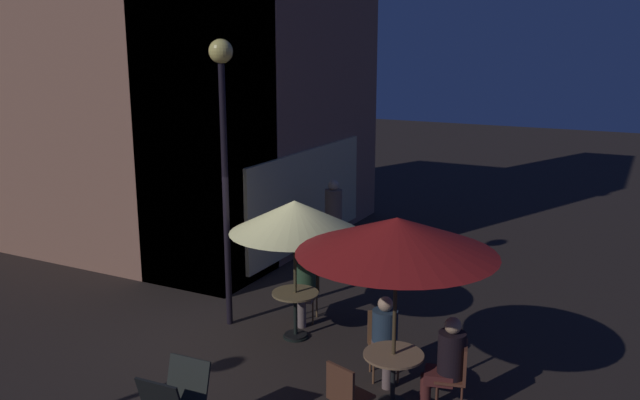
{
  "coord_description": "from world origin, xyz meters",
  "views": [
    {
      "loc": [
        -7.92,
        -5.55,
        4.56
      ],
      "look_at": [
        1.26,
        -0.84,
        2.11
      ],
      "focal_mm": 37.23,
      "sensor_mm": 36.0,
      "label": 1
    }
  ],
  "objects_px": {
    "patio_umbrella_1": "(397,236)",
    "patron_seated_1": "(447,359)",
    "cafe_table_1": "(393,367)",
    "cafe_chair_1": "(458,372)",
    "street_lamp_near_corner": "(223,120)",
    "cafe_table_0": "(295,305)",
    "patron_standing_3": "(333,222)",
    "cafe_chair_0": "(307,287)",
    "cafe_chair_3": "(346,392)",
    "patron_seated_0": "(305,282)",
    "patron_seated_2": "(385,333)",
    "patio_umbrella_0": "(295,217)",
    "cafe_chair_2": "(384,338)"
  },
  "relations": [
    {
      "from": "cafe_table_1",
      "to": "patio_umbrella_1",
      "type": "distance_m",
      "value": 1.73
    },
    {
      "from": "street_lamp_near_corner",
      "to": "cafe_chair_1",
      "type": "distance_m",
      "value": 5.08
    },
    {
      "from": "cafe_chair_0",
      "to": "cafe_chair_3",
      "type": "bearing_deg",
      "value": 21.02
    },
    {
      "from": "patron_seated_1",
      "to": "cafe_table_0",
      "type": "bearing_deg",
      "value": -34.71
    },
    {
      "from": "cafe_table_1",
      "to": "patron_seated_1",
      "type": "height_order",
      "value": "patron_seated_1"
    },
    {
      "from": "cafe_table_0",
      "to": "cafe_chair_0",
      "type": "distance_m",
      "value": 0.79
    },
    {
      "from": "cafe_chair_3",
      "to": "patron_seated_1",
      "type": "height_order",
      "value": "patron_seated_1"
    },
    {
      "from": "cafe_chair_2",
      "to": "cafe_chair_3",
      "type": "bearing_deg",
      "value": -24.74
    },
    {
      "from": "cafe_table_0",
      "to": "cafe_table_1",
      "type": "bearing_deg",
      "value": -119.87
    },
    {
      "from": "cafe_chair_1",
      "to": "cafe_chair_3",
      "type": "distance_m",
      "value": 1.47
    },
    {
      "from": "patron_seated_2",
      "to": "cafe_chair_3",
      "type": "bearing_deg",
      "value": -27.2
    },
    {
      "from": "patio_umbrella_1",
      "to": "patron_seated_1",
      "type": "bearing_deg",
      "value": -76.14
    },
    {
      "from": "street_lamp_near_corner",
      "to": "patron_seated_1",
      "type": "bearing_deg",
      "value": -104.28
    },
    {
      "from": "patron_seated_1",
      "to": "patron_seated_2",
      "type": "distance_m",
      "value": 1.09
    },
    {
      "from": "street_lamp_near_corner",
      "to": "cafe_table_0",
      "type": "relative_size",
      "value": 6.08
    },
    {
      "from": "cafe_table_1",
      "to": "cafe_chair_1",
      "type": "xyz_separation_m",
      "value": [
        0.19,
        -0.78,
        0.03
      ]
    },
    {
      "from": "cafe_table_0",
      "to": "cafe_table_1",
      "type": "xyz_separation_m",
      "value": [
        -1.21,
        -2.1,
        -0.01
      ]
    },
    {
      "from": "cafe_table_1",
      "to": "cafe_chair_1",
      "type": "distance_m",
      "value": 0.8
    },
    {
      "from": "patron_standing_3",
      "to": "cafe_table_0",
      "type": "bearing_deg",
      "value": 3.38
    },
    {
      "from": "cafe_chair_0",
      "to": "cafe_chair_3",
      "type": "distance_m",
      "value": 3.47
    },
    {
      "from": "cafe_table_0",
      "to": "patio_umbrella_0",
      "type": "distance_m",
      "value": 1.42
    },
    {
      "from": "cafe_table_0",
      "to": "patio_umbrella_0",
      "type": "xyz_separation_m",
      "value": [
        0.0,
        0.0,
        1.42
      ]
    },
    {
      "from": "cafe_table_1",
      "to": "patron_seated_1",
      "type": "bearing_deg",
      "value": -76.14
    },
    {
      "from": "cafe_table_1",
      "to": "cafe_chair_1",
      "type": "relative_size",
      "value": 0.82
    },
    {
      "from": "street_lamp_near_corner",
      "to": "patio_umbrella_0",
      "type": "height_order",
      "value": "street_lamp_near_corner"
    },
    {
      "from": "cafe_table_1",
      "to": "cafe_chair_1",
      "type": "bearing_deg",
      "value": -76.14
    },
    {
      "from": "cafe_table_0",
      "to": "patio_umbrella_1",
      "type": "bearing_deg",
      "value": -119.87
    },
    {
      "from": "patio_umbrella_0",
      "to": "street_lamp_near_corner",
      "type": "bearing_deg",
      "value": 91.48
    },
    {
      "from": "cafe_chair_0",
      "to": "patron_standing_3",
      "type": "relative_size",
      "value": 0.51
    },
    {
      "from": "cafe_chair_2",
      "to": "cafe_chair_3",
      "type": "height_order",
      "value": "cafe_chair_2"
    },
    {
      "from": "patron_seated_1",
      "to": "cafe_table_1",
      "type": "bearing_deg",
      "value": 0.0
    },
    {
      "from": "patio_umbrella_1",
      "to": "patron_standing_3",
      "type": "xyz_separation_m",
      "value": [
        4.71,
        3.15,
        -1.36
      ]
    },
    {
      "from": "cafe_chair_1",
      "to": "patron_standing_3",
      "type": "relative_size",
      "value": 0.52
    },
    {
      "from": "cafe_chair_0",
      "to": "patron_seated_1",
      "type": "xyz_separation_m",
      "value": [
        -1.81,
        -2.95,
        0.17
      ]
    },
    {
      "from": "patio_umbrella_1",
      "to": "patron_seated_0",
      "type": "bearing_deg",
      "value": 51.0
    },
    {
      "from": "cafe_table_1",
      "to": "patron_seated_1",
      "type": "distance_m",
      "value": 0.69
    },
    {
      "from": "cafe_table_1",
      "to": "patio_umbrella_0",
      "type": "xyz_separation_m",
      "value": [
        1.21,
        2.1,
        1.44
      ]
    },
    {
      "from": "cafe_chair_0",
      "to": "patron_seated_2",
      "type": "height_order",
      "value": "patron_seated_2"
    },
    {
      "from": "patio_umbrella_0",
      "to": "patron_seated_1",
      "type": "distance_m",
      "value": 3.2
    },
    {
      "from": "cafe_table_0",
      "to": "cafe_table_1",
      "type": "distance_m",
      "value": 2.42
    },
    {
      "from": "cafe_chair_2",
      "to": "patron_standing_3",
      "type": "height_order",
      "value": "patron_standing_3"
    },
    {
      "from": "street_lamp_near_corner",
      "to": "patron_seated_1",
      "type": "height_order",
      "value": "street_lamp_near_corner"
    },
    {
      "from": "cafe_table_0",
      "to": "patio_umbrella_1",
      "type": "height_order",
      "value": "patio_umbrella_1"
    },
    {
      "from": "cafe_table_1",
      "to": "patron_seated_2",
      "type": "bearing_deg",
      "value": 30.22
    },
    {
      "from": "patio_umbrella_0",
      "to": "cafe_table_1",
      "type": "bearing_deg",
      "value": -119.87
    },
    {
      "from": "cafe_chair_2",
      "to": "patio_umbrella_1",
      "type": "bearing_deg",
      "value": -0.0
    },
    {
      "from": "cafe_chair_1",
      "to": "street_lamp_near_corner",
      "type": "bearing_deg",
      "value": -27.28
    },
    {
      "from": "cafe_chair_3",
      "to": "patron_standing_3",
      "type": "xyz_separation_m",
      "value": [
        5.55,
        2.88,
        0.38
      ]
    },
    {
      "from": "patron_seated_0",
      "to": "patron_standing_3",
      "type": "relative_size",
      "value": 0.67
    },
    {
      "from": "cafe_table_1",
      "to": "patron_standing_3",
      "type": "bearing_deg",
      "value": 33.76
    }
  ]
}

